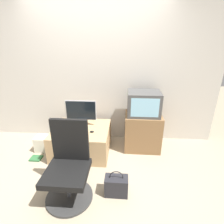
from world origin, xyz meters
The scene contains 12 objects.
ground_plane centered at (0.00, 0.00, 0.00)m, with size 12.00×12.00×0.00m, color tan.
wall_back centered at (0.00, 1.32, 1.30)m, with size 4.40×0.05×2.60m.
desk centered at (-0.21, 0.74, 0.22)m, with size 0.94×0.83×0.45m.
side_stand centered at (0.85, 0.94, 0.33)m, with size 0.62×0.48×0.65m.
main_monitor centered at (-0.22, 0.87, 0.68)m, with size 0.53×0.21×0.45m.
keyboard centered at (-0.22, 0.59, 0.46)m, with size 0.29×0.10×0.01m.
mouse centered at (0.00, 0.61, 0.46)m, with size 0.07×0.04×0.03m.
crt_tv centered at (0.84, 0.96, 0.85)m, with size 0.54×0.46×0.40m.
office_chair centered at (-0.14, -0.20, 0.39)m, with size 0.58×0.58×0.98m.
cardboard_box_lower centered at (-0.93, 0.71, 0.13)m, with size 0.22×0.23×0.27m.
handbag centered at (0.44, -0.17, 0.13)m, with size 0.29×0.17×0.36m.
book centered at (-0.93, 0.45, 0.01)m, with size 0.18×0.15×0.02m.
Camera 1 is at (0.52, -1.86, 1.81)m, focal length 28.00 mm.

